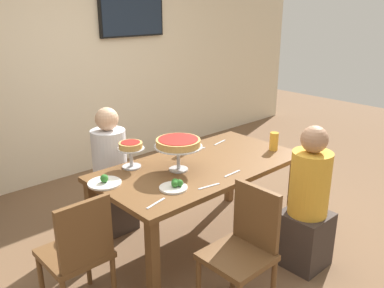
% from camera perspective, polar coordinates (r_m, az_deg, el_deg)
% --- Properties ---
extents(ground_plane, '(12.00, 12.00, 0.00)m').
position_cam_1_polar(ground_plane, '(3.67, 1.09, -13.63)').
color(ground_plane, brown).
extents(rear_partition, '(8.00, 0.12, 2.80)m').
position_cam_1_polar(rear_partition, '(4.95, -17.07, 11.51)').
color(rear_partition, beige).
rests_on(rear_partition, ground_plane).
extents(dining_table, '(1.71, 0.89, 0.74)m').
position_cam_1_polar(dining_table, '(3.36, 1.16, -4.24)').
color(dining_table, brown).
rests_on(dining_table, ground_plane).
extents(television, '(0.91, 0.05, 0.53)m').
position_cam_1_polar(television, '(5.27, -8.35, 17.43)').
color(television, black).
extents(diner_near_right, '(0.34, 0.34, 1.15)m').
position_cam_1_polar(diner_near_right, '(3.30, 15.76, -8.61)').
color(diner_near_right, '#382D28').
rests_on(diner_near_right, ground_plane).
extents(diner_far_left, '(0.34, 0.34, 1.15)m').
position_cam_1_polar(diner_far_left, '(3.74, -11.22, -4.84)').
color(diner_far_left, '#382D28').
rests_on(diner_far_left, ground_plane).
extents(chair_head_west, '(0.40, 0.40, 0.87)m').
position_cam_1_polar(chair_head_west, '(2.80, -15.49, -14.12)').
color(chair_head_west, brown).
rests_on(chair_head_west, ground_plane).
extents(chair_near_left, '(0.40, 0.40, 0.87)m').
position_cam_1_polar(chair_near_left, '(2.77, 7.30, -13.84)').
color(chair_near_left, brown).
rests_on(chair_near_left, ground_plane).
extents(deep_dish_pizza_stand, '(0.37, 0.37, 0.26)m').
position_cam_1_polar(deep_dish_pizza_stand, '(3.14, -1.93, -0.02)').
color(deep_dish_pizza_stand, silver).
rests_on(deep_dish_pizza_stand, dining_table).
extents(personal_pizza_stand, '(0.22, 0.22, 0.21)m').
position_cam_1_polar(personal_pizza_stand, '(3.25, -8.52, -0.65)').
color(personal_pizza_stand, silver).
rests_on(personal_pizza_stand, dining_table).
extents(salad_plate_near_diner, '(0.20, 0.20, 0.07)m').
position_cam_1_polar(salad_plate_near_diner, '(2.91, -2.43, -5.82)').
color(salad_plate_near_diner, white).
rests_on(salad_plate_near_diner, dining_table).
extents(salad_plate_far_diner, '(0.24, 0.24, 0.07)m').
position_cam_1_polar(salad_plate_far_diner, '(3.04, -12.09, -5.18)').
color(salad_plate_far_diner, white).
rests_on(salad_plate_far_diner, dining_table).
extents(beer_glass_amber_tall, '(0.08, 0.08, 0.16)m').
position_cam_1_polar(beer_glass_amber_tall, '(3.70, 11.34, 0.37)').
color(beer_glass_amber_tall, gold).
rests_on(beer_glass_amber_tall, dining_table).
extents(water_glass_clear_near, '(0.06, 0.06, 0.12)m').
position_cam_1_polar(water_glass_clear_near, '(3.53, -1.21, -0.54)').
color(water_glass_clear_near, white).
rests_on(water_glass_clear_near, dining_table).
extents(cutlery_fork_near, '(0.18, 0.02, 0.00)m').
position_cam_1_polar(cutlery_fork_near, '(3.16, 5.64, -4.12)').
color(cutlery_fork_near, silver).
rests_on(cutlery_fork_near, dining_table).
extents(cutlery_knife_near, '(0.18, 0.06, 0.00)m').
position_cam_1_polar(cutlery_knife_near, '(2.71, -5.04, -8.23)').
color(cutlery_knife_near, silver).
rests_on(cutlery_knife_near, dining_table).
extents(cutlery_fork_far, '(0.18, 0.05, 0.00)m').
position_cam_1_polar(cutlery_fork_far, '(3.84, 3.90, 0.21)').
color(cutlery_fork_far, silver).
rests_on(cutlery_fork_far, dining_table).
extents(cutlery_knife_far, '(0.18, 0.05, 0.00)m').
position_cam_1_polar(cutlery_knife_far, '(2.94, 2.38, -5.91)').
color(cutlery_knife_far, silver).
rests_on(cutlery_knife_far, dining_table).
extents(cutlery_spare_fork, '(0.18, 0.03, 0.00)m').
position_cam_1_polar(cutlery_spare_fork, '(3.65, 0.74, -0.79)').
color(cutlery_spare_fork, silver).
rests_on(cutlery_spare_fork, dining_table).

